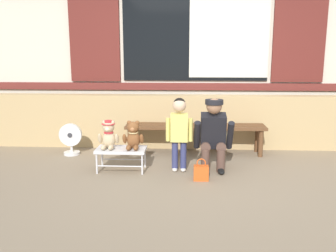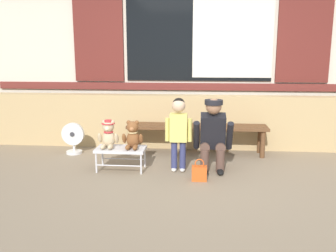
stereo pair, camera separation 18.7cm
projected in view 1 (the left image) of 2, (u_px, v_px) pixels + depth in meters
ground_plane at (196, 176)px, 4.57m from camera, size 60.00×60.00×0.00m
brick_low_wall at (195, 122)px, 5.88m from camera, size 7.43×0.25×0.85m
shop_facade at (195, 42)px, 6.13m from camera, size 7.58×0.26×3.37m
wooden_bench_long at (195, 129)px, 5.54m from camera, size 2.10×0.40×0.44m
small_display_bench at (121, 151)px, 4.74m from camera, size 0.64×0.36×0.30m
teddy_bear_with_hat at (109, 135)px, 4.71m from camera, size 0.28×0.27×0.36m
teddy_bear_plain at (133, 136)px, 4.70m from camera, size 0.28×0.26×0.36m
child_standing at (179, 126)px, 4.66m from camera, size 0.35×0.18×0.96m
adult_crouching at (214, 134)px, 4.74m from camera, size 0.50×0.49×0.95m
handbag_on_ground at (201, 172)px, 4.42m from camera, size 0.18×0.11×0.27m
floor_fan at (71, 139)px, 5.48m from camera, size 0.34×0.24×0.48m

